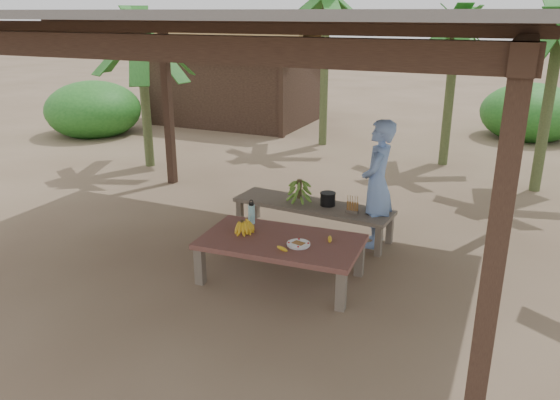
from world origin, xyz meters
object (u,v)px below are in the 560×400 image
at_px(work_table, 281,245).
at_px(ripe_banana_bunch, 242,225).
at_px(woman, 377,184).
at_px(bench, 312,208).
at_px(water_flask, 252,213).
at_px(plate, 298,244).
at_px(cooking_pot, 328,199).

xyz_separation_m(work_table, ripe_banana_bunch, (-0.50, 0.01, 0.15)).
relative_size(ripe_banana_bunch, woman, 0.16).
bearing_deg(bench, water_flask, -105.20).
xyz_separation_m(ripe_banana_bunch, water_flask, (-0.03, 0.29, 0.04)).
distance_m(bench, plate, 1.53).
relative_size(bench, woman, 1.33).
bearing_deg(plate, cooking_pot, 97.25).
height_order(plate, cooking_pot, cooking_pot).
bearing_deg(ripe_banana_bunch, woman, 49.32).
xyz_separation_m(work_table, cooking_pot, (0.06, 1.44, 0.10)).
relative_size(work_table, water_flask, 6.09).
distance_m(plate, woman, 1.62).
bearing_deg(cooking_pot, bench, -166.80).
distance_m(water_flask, woman, 1.69).
relative_size(bench, ripe_banana_bunch, 8.16).
xyz_separation_m(plate, water_flask, (-0.78, 0.39, 0.11)).
height_order(work_table, woman, woman).
bearing_deg(plate, water_flask, 153.22).
relative_size(water_flask, cooking_pot, 1.51).
bearing_deg(woman, ripe_banana_bunch, -41.76).
distance_m(cooking_pot, woman, 0.73).
height_order(ripe_banana_bunch, woman, woman).
relative_size(work_table, cooking_pot, 9.18).
xyz_separation_m(bench, ripe_banana_bunch, (-0.35, -1.38, 0.19)).
height_order(bench, water_flask, water_flask).
distance_m(bench, cooking_pot, 0.25).
bearing_deg(ripe_banana_bunch, water_flask, 95.44).
xyz_separation_m(work_table, bench, (-0.15, 1.39, -0.04)).
relative_size(work_table, ripe_banana_bunch, 6.76).
bearing_deg(cooking_pot, work_table, -92.21).
bearing_deg(bench, ripe_banana_bunch, -100.19).
bearing_deg(work_table, water_flask, 146.39).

